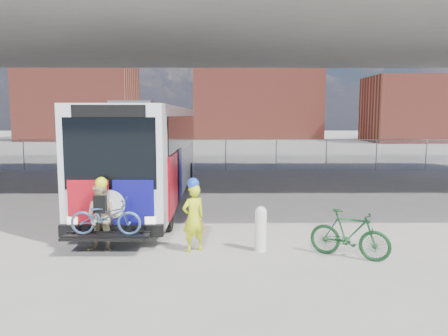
{
  "coord_description": "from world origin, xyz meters",
  "views": [
    {
      "loc": [
        0.67,
        -13.88,
        3.25
      ],
      "look_at": [
        0.79,
        -0.17,
        1.6
      ],
      "focal_mm": 35.0,
      "sensor_mm": 36.0,
      "label": 1
    }
  ],
  "objects_px": {
    "cyclist_tan": "(102,217)",
    "bike_parked": "(350,234)",
    "bus": "(150,146)",
    "cyclist_hivis": "(193,216)",
    "bollard": "(261,227)"
  },
  "relations": [
    {
      "from": "cyclist_tan",
      "to": "bike_parked",
      "type": "bearing_deg",
      "value": -0.74
    },
    {
      "from": "bus",
      "to": "cyclist_hivis",
      "type": "xyz_separation_m",
      "value": [
        2.03,
        -6.33,
        -1.25
      ]
    },
    {
      "from": "bike_parked",
      "to": "bollard",
      "type": "bearing_deg",
      "value": 105.06
    },
    {
      "from": "bollard",
      "to": "cyclist_hivis",
      "type": "height_order",
      "value": "cyclist_hivis"
    },
    {
      "from": "bus",
      "to": "cyclist_hivis",
      "type": "height_order",
      "value": "bus"
    },
    {
      "from": "bollard",
      "to": "bike_parked",
      "type": "bearing_deg",
      "value": -14.78
    },
    {
      "from": "cyclist_hivis",
      "to": "bike_parked",
      "type": "height_order",
      "value": "cyclist_hivis"
    },
    {
      "from": "bollard",
      "to": "cyclist_tan",
      "type": "distance_m",
      "value": 3.8
    },
    {
      "from": "bollard",
      "to": "cyclist_hivis",
      "type": "relative_size",
      "value": 0.61
    },
    {
      "from": "bollard",
      "to": "bike_parked",
      "type": "height_order",
      "value": "bike_parked"
    },
    {
      "from": "cyclist_hivis",
      "to": "bike_parked",
      "type": "distance_m",
      "value": 3.65
    },
    {
      "from": "bus",
      "to": "bollard",
      "type": "distance_m",
      "value": 7.46
    },
    {
      "from": "cyclist_hivis",
      "to": "bus",
      "type": "bearing_deg",
      "value": -104.62
    },
    {
      "from": "cyclist_hivis",
      "to": "bike_parked",
      "type": "bearing_deg",
      "value": 139.35
    },
    {
      "from": "cyclist_hivis",
      "to": "bike_parked",
      "type": "xyz_separation_m",
      "value": [
        3.6,
        -0.52,
        -0.31
      ]
    }
  ]
}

